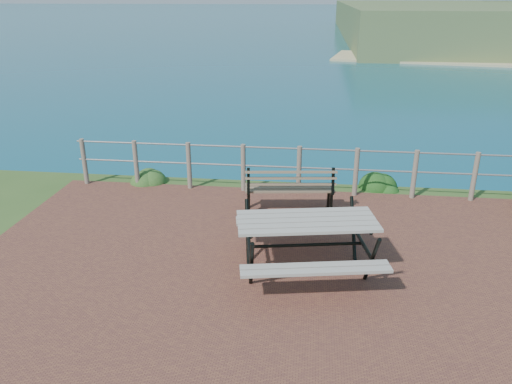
% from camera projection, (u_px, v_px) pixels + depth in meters
% --- Properties ---
extents(ground, '(10.00, 7.00, 0.12)m').
position_uv_depth(ground, '(289.00, 278.00, 7.30)').
color(ground, brown).
rests_on(ground, ground).
extents(ocean, '(1200.00, 1200.00, 0.00)m').
position_uv_depth(ocean, '(319.00, 4.00, 191.69)').
color(ocean, '#12676F').
rests_on(ocean, ground).
extents(safety_railing, '(9.40, 0.10, 1.00)m').
position_uv_depth(safety_railing, '(299.00, 167.00, 10.17)').
color(safety_railing, '#6B5B4C').
rests_on(safety_railing, ground).
extents(picnic_table, '(2.11, 1.71, 0.84)m').
position_uv_depth(picnic_table, '(306.00, 240.00, 7.27)').
color(picnic_table, gray).
rests_on(picnic_table, ground).
extents(park_bench, '(1.70, 0.62, 0.94)m').
position_uv_depth(park_bench, '(290.00, 181.00, 9.29)').
color(park_bench, brown).
rests_on(park_bench, ground).
extents(shrub_lip_west, '(0.77, 0.77, 0.51)m').
position_uv_depth(shrub_lip_west, '(155.00, 180.00, 11.15)').
color(shrub_lip_west, '#224C1C').
rests_on(shrub_lip_west, ground).
extents(shrub_lip_east, '(0.74, 0.74, 0.47)m').
position_uv_depth(shrub_lip_east, '(383.00, 187.00, 10.75)').
color(shrub_lip_east, '#164114').
rests_on(shrub_lip_east, ground).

